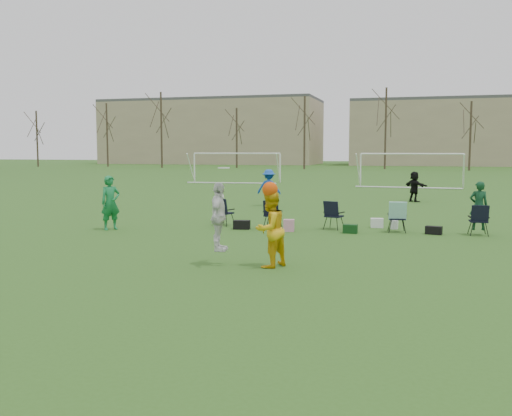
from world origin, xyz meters
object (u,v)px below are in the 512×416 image
(fielder_green_near, at_px, (111,203))
(goal_mid, at_px, (411,160))
(goal_left, at_px, (237,159))
(fielder_black, at_px, (414,187))
(fielder_blue, at_px, (269,188))
(center_contest, at_px, (251,224))

(fielder_green_near, xyz_separation_m, goal_mid, (9.38, 26.26, 1.02))
(fielder_green_near, distance_m, goal_left, 28.65)
(fielder_black, height_order, goal_left, goal_left)
(fielder_black, relative_size, goal_left, 0.21)
(fielder_green_near, bearing_deg, fielder_blue, 18.92)
(fielder_black, relative_size, center_contest, 0.69)
(fielder_green_near, bearing_deg, fielder_black, 1.19)
(fielder_green_near, xyz_separation_m, center_contest, (6.25, -4.56, 0.08))
(fielder_green_near, distance_m, fielder_blue, 9.92)
(fielder_green_near, bearing_deg, goal_mid, 17.06)
(fielder_green_near, xyz_separation_m, fielder_black, (9.73, 13.63, -0.12))
(fielder_blue, height_order, goal_left, goal_left)
(fielder_green_near, height_order, center_contest, center_contest)
(center_contest, bearing_deg, goal_mid, 84.20)
(fielder_blue, height_order, center_contest, center_contest)
(fielder_black, relative_size, goal_mid, 0.21)
(center_contest, bearing_deg, fielder_black, 79.16)
(fielder_blue, relative_size, center_contest, 0.77)
(goal_left, xyz_separation_m, goal_mid, (14.00, -2.00, 0.00))
(goal_left, distance_m, goal_mid, 14.14)
(goal_left, height_order, goal_mid, same)
(fielder_green_near, xyz_separation_m, goal_left, (-4.62, 28.26, 1.02))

